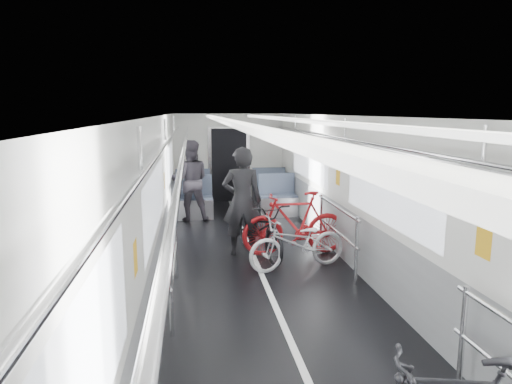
# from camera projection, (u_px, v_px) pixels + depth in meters

# --- Properties ---
(car_shell) EXTENTS (3.02, 14.01, 2.41)m
(car_shell) POSITION_uv_depth(u_px,v_px,m) (255.00, 194.00, 7.47)
(car_shell) COLOR black
(car_shell) RESTS_ON ground
(bike_right_mid) EXTENTS (1.72, 0.94, 0.86)m
(bike_right_mid) POSITION_uv_depth(u_px,v_px,m) (298.00, 243.00, 7.17)
(bike_right_mid) COLOR silver
(bike_right_mid) RESTS_ON floor
(bike_right_far) EXTENTS (1.87, 0.57, 1.11)m
(bike_right_far) POSITION_uv_depth(u_px,v_px,m) (295.00, 223.00, 7.88)
(bike_right_far) COLOR #A21417
(bike_right_far) RESTS_ON floor
(bike_aisle) EXTENTS (1.10, 1.94, 0.97)m
(bike_aisle) POSITION_uv_depth(u_px,v_px,m) (260.00, 228.00, 7.85)
(bike_aisle) COLOR black
(bike_aisle) RESTS_ON floor
(person_standing) EXTENTS (0.72, 0.51, 1.88)m
(person_standing) POSITION_uv_depth(u_px,v_px,m) (242.00, 201.00, 7.83)
(person_standing) COLOR black
(person_standing) RESTS_ON floor
(person_seated) EXTENTS (0.90, 0.71, 1.83)m
(person_seated) POSITION_uv_depth(u_px,v_px,m) (190.00, 180.00, 10.35)
(person_seated) COLOR #29262D
(person_seated) RESTS_ON floor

